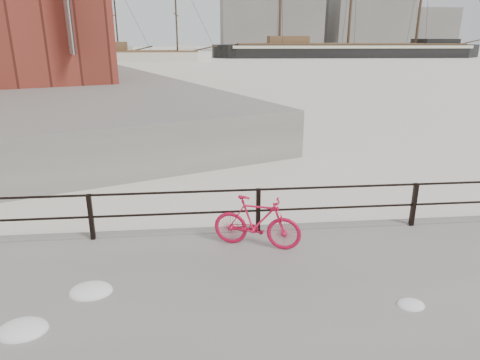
# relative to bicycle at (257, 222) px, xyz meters

# --- Properties ---
(ground) EXTENTS (400.00, 400.00, 0.00)m
(ground) POSITION_rel_bicycle_xyz_m (3.62, 0.82, -0.89)
(ground) COLOR white
(ground) RESTS_ON ground
(guardrail) EXTENTS (28.00, 0.10, 1.00)m
(guardrail) POSITION_rel_bicycle_xyz_m (3.62, 0.67, -0.04)
(guardrail) COLOR black
(guardrail) RESTS_ON promenade
(bicycle) EXTENTS (1.76, 0.87, 1.07)m
(bicycle) POSITION_rel_bicycle_xyz_m (0.00, 0.00, 0.00)
(bicycle) COLOR red
(bicycle) RESTS_ON promenade
(barque_black) EXTENTS (68.18, 25.50, 37.48)m
(barque_black) POSITION_rel_bicycle_xyz_m (32.44, 88.50, -0.89)
(barque_black) COLOR black
(barque_black) RESTS_ON ground
(schooner_mid) EXTENTS (25.89, 11.43, 18.74)m
(schooner_mid) POSITION_rel_bicycle_xyz_m (-10.26, 75.70, -0.89)
(schooner_mid) COLOR beige
(schooner_mid) RESTS_ON ground
(schooner_left) EXTENTS (23.57, 13.81, 17.04)m
(schooner_left) POSITION_rel_bicycle_xyz_m (-20.65, 77.94, -0.89)
(schooner_left) COLOR beige
(schooner_left) RESTS_ON ground
(industrial_west) EXTENTS (32.00, 18.00, 18.00)m
(industrial_west) POSITION_rel_bicycle_xyz_m (23.62, 140.82, 8.11)
(industrial_west) COLOR gray
(industrial_west) RESTS_ON ground
(industrial_mid) EXTENTS (26.00, 20.00, 24.00)m
(industrial_mid) POSITION_rel_bicycle_xyz_m (58.62, 145.82, 11.11)
(industrial_mid) COLOR gray
(industrial_mid) RESTS_ON ground
(industrial_east) EXTENTS (20.00, 16.00, 14.00)m
(industrial_east) POSITION_rel_bicycle_xyz_m (81.62, 150.82, 6.11)
(industrial_east) COLOR gray
(industrial_east) RESTS_ON ground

